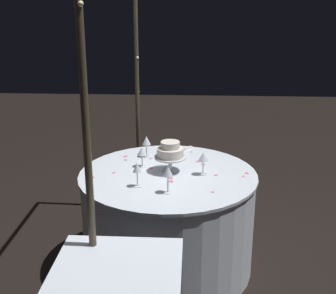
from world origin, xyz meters
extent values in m
plane|color=black|center=(0.00, 0.00, 0.00)|extent=(12.00, 12.00, 0.00)
cylinder|color=#473D2D|center=(-0.94, 0.32, 1.11)|extent=(0.04, 0.04, 2.21)
cylinder|color=#473D2D|center=(0.94, 0.32, 1.11)|extent=(0.04, 0.04, 2.21)
sphere|color=#F9EAB2|center=(0.96, 0.34, 0.43)|extent=(0.02, 0.02, 0.02)
sphere|color=#F9EAB2|center=(0.93, 0.31, 1.39)|extent=(0.02, 0.02, 0.02)
sphere|color=#F9EAB2|center=(-0.96, 0.30, 1.85)|extent=(0.02, 0.02, 0.02)
sphere|color=#F9EAB2|center=(0.96, 0.31, 1.10)|extent=(0.02, 0.02, 0.02)
cylinder|color=silver|center=(0.00, 0.00, 0.35)|extent=(1.20, 1.20, 0.71)
cylinder|color=silver|center=(0.00, 0.00, 0.72)|extent=(1.22, 1.22, 0.02)
cube|color=silver|center=(-1.15, 0.17, 0.71)|extent=(0.59, 0.59, 0.02)
cylinder|color=silver|center=(0.04, -0.01, 0.73)|extent=(0.11, 0.11, 0.01)
cylinder|color=silver|center=(0.04, -0.01, 0.78)|extent=(0.02, 0.02, 0.09)
cylinder|color=silver|center=(0.04, -0.01, 0.83)|extent=(0.22, 0.22, 0.01)
cylinder|color=silver|center=(0.04, -0.01, 0.86)|extent=(0.18, 0.18, 0.06)
cylinder|color=silver|center=(0.04, -0.01, 0.92)|extent=(0.13, 0.13, 0.05)
cylinder|color=silver|center=(0.33, 0.18, 0.73)|extent=(0.06, 0.06, 0.00)
cylinder|color=silver|center=(0.33, 0.18, 0.78)|extent=(0.01, 0.01, 0.09)
cone|color=silver|center=(0.33, 0.18, 0.86)|extent=(0.06, 0.06, 0.07)
cylinder|color=silver|center=(-0.23, 0.18, 0.73)|extent=(0.06, 0.06, 0.00)
cylinder|color=silver|center=(-0.23, 0.18, 0.78)|extent=(0.01, 0.01, 0.10)
cone|color=silver|center=(-0.23, 0.18, 0.85)|extent=(0.05, 0.05, 0.06)
cylinder|color=silver|center=(0.12, 0.19, 0.73)|extent=(0.06, 0.06, 0.00)
cylinder|color=silver|center=(0.12, 0.19, 0.77)|extent=(0.01, 0.01, 0.09)
cone|color=silver|center=(0.12, 0.19, 0.84)|extent=(0.07, 0.07, 0.05)
cylinder|color=silver|center=(-0.32, -0.02, 0.73)|extent=(0.06, 0.06, 0.00)
cylinder|color=silver|center=(-0.32, -0.02, 0.78)|extent=(0.01, 0.01, 0.11)
cone|color=silver|center=(-0.32, -0.02, 0.87)|extent=(0.06, 0.06, 0.07)
cylinder|color=silver|center=(-0.01, -0.24, 0.73)|extent=(0.06, 0.06, 0.00)
cylinder|color=silver|center=(-0.01, -0.24, 0.78)|extent=(0.01, 0.01, 0.10)
cone|color=silver|center=(-0.01, -0.24, 0.86)|extent=(0.07, 0.07, 0.06)
cube|color=silver|center=(0.43, -0.04, 0.73)|extent=(0.19, 0.16, 0.01)
cube|color=white|center=(0.54, -0.13, 0.73)|extent=(0.08, 0.07, 0.01)
ellipsoid|color=#EA6B84|center=(0.45, -0.16, 0.73)|extent=(0.03, 0.03, 0.00)
ellipsoid|color=#EA6B84|center=(-0.03, -0.51, 0.73)|extent=(0.03, 0.03, 0.00)
ellipsoid|color=#EA6B84|center=(0.24, 0.33, 0.73)|extent=(0.03, 0.03, 0.00)
ellipsoid|color=#EA6B84|center=(-0.30, -0.29, 0.73)|extent=(0.02, 0.03, 0.00)
ellipsoid|color=#EA6B84|center=(-0.02, -0.33, 0.73)|extent=(0.03, 0.03, 0.00)
ellipsoid|color=#EA6B84|center=(0.18, -0.25, 0.73)|extent=(0.04, 0.04, 0.00)
ellipsoid|color=#EA6B84|center=(0.29, 0.15, 0.73)|extent=(0.04, 0.03, 0.00)
ellipsoid|color=#EA6B84|center=(0.03, -0.54, 0.73)|extent=(0.04, 0.04, 0.00)
ellipsoid|color=#EA6B84|center=(0.53, 0.06, 0.73)|extent=(0.03, 0.04, 0.00)
ellipsoid|color=#EA6B84|center=(-0.09, -0.02, 0.73)|extent=(0.04, 0.04, 0.00)
ellipsoid|color=#EA6B84|center=(-0.01, 0.37, 0.73)|extent=(0.04, 0.04, 0.00)
ellipsoid|color=#EA6B84|center=(-0.10, 0.50, 0.73)|extent=(0.05, 0.04, 0.00)
ellipsoid|color=#EA6B84|center=(0.24, -0.21, 0.73)|extent=(0.03, 0.04, 0.00)
ellipsoid|color=#EA6B84|center=(0.09, 0.12, 0.73)|extent=(0.04, 0.04, 0.00)
ellipsoid|color=#EA6B84|center=(-0.14, -0.03, 0.73)|extent=(0.05, 0.05, 0.00)
ellipsoid|color=#EA6B84|center=(0.32, 0.34, 0.73)|extent=(0.04, 0.05, 0.00)
ellipsoid|color=#EA6B84|center=(0.29, -0.05, 0.73)|extent=(0.04, 0.04, 0.00)
camera|label=1|loc=(-2.85, -0.16, 1.88)|focal=47.87mm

